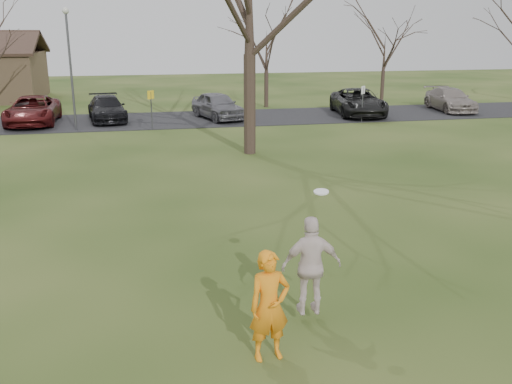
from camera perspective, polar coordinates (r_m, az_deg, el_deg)
ground at (r=10.27m, az=4.67°, el=-14.32°), size 120.00×120.00×0.00m
parking_strip at (r=33.96m, az=-7.26°, el=7.36°), size 62.00×6.50×0.04m
player_defender at (r=9.17m, az=1.38°, el=-11.55°), size 0.73×0.53×1.87m
car_2 at (r=34.21m, az=-21.82°, el=7.75°), size 2.60×5.58×1.55m
car_3 at (r=34.16m, az=-14.97°, el=8.24°), size 2.61×5.11×1.42m
car_4 at (r=33.76m, az=-3.94°, el=8.79°), size 3.10×4.97×1.58m
car_6 at (r=35.79m, az=10.38°, el=9.02°), size 3.47×6.12×1.61m
car_7 at (r=39.28m, az=19.19°, el=8.89°), size 2.49×5.14×1.44m
catching_play at (r=10.19m, az=5.67°, el=-7.48°), size 1.12×0.55×2.30m
lamp_post at (r=31.17m, az=-18.49°, el=13.19°), size 0.34×0.34×6.27m
sign_yellow at (r=30.70m, az=-10.65°, el=8.97°), size 0.35×0.35×2.08m
sign_white at (r=33.17m, az=10.83°, el=9.49°), size 0.35×0.35×2.08m
small_tree_row at (r=39.16m, az=-1.49°, el=14.36°), size 55.00×5.90×8.50m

